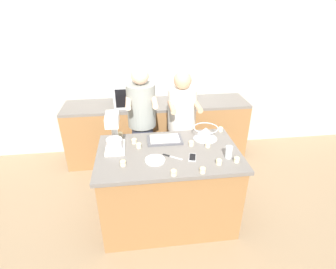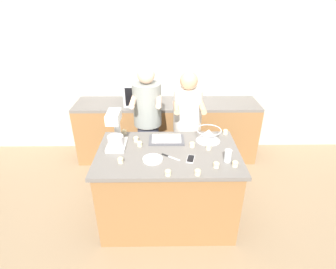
% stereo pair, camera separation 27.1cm
% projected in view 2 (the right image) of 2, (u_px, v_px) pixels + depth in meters
% --- Properties ---
extents(ground_plane, '(16.00, 16.00, 0.00)m').
position_uv_depth(ground_plane, '(168.00, 216.00, 3.19)').
color(ground_plane, '#937A5B').
extents(back_wall, '(10.00, 0.06, 2.70)m').
position_uv_depth(back_wall, '(167.00, 70.00, 4.11)').
color(back_wall, '#B2ADA3').
rests_on(back_wall, ground_plane).
extents(island_counter, '(1.50, 0.92, 0.92)m').
position_uv_depth(island_counter, '(168.00, 186.00, 2.97)').
color(island_counter, olive).
rests_on(island_counter, ground_plane).
extents(back_counter, '(2.80, 0.60, 0.94)m').
position_uv_depth(back_counter, '(167.00, 130.00, 4.22)').
color(back_counter, olive).
rests_on(back_counter, ground_plane).
extents(person_left, '(0.36, 0.51, 1.67)m').
position_uv_depth(person_left, '(148.00, 128.00, 3.37)').
color(person_left, '#33384C').
rests_on(person_left, ground_plane).
extents(person_right, '(0.37, 0.52, 1.60)m').
position_uv_depth(person_right, '(187.00, 131.00, 3.40)').
color(person_right, '#232328').
rests_on(person_right, ground_plane).
extents(stand_mixer, '(0.20, 0.30, 0.41)m').
position_uv_depth(stand_mixer, '(115.00, 132.00, 2.78)').
color(stand_mixer, white).
rests_on(stand_mixer, island_counter).
extents(mixing_bowl, '(0.28, 0.28, 0.14)m').
position_uv_depth(mixing_bowl, '(208.00, 135.00, 2.95)').
color(mixing_bowl, '#BCBCC1').
rests_on(mixing_bowl, island_counter).
extents(baking_tray, '(0.39, 0.23, 0.04)m').
position_uv_depth(baking_tray, '(167.00, 139.00, 2.96)').
color(baking_tray, '#4C4C51').
rests_on(baking_tray, island_counter).
extents(microwave_oven, '(0.46, 0.39, 0.33)m').
position_uv_depth(microwave_oven, '(140.00, 93.00, 3.91)').
color(microwave_oven, '#B7B7BC').
rests_on(microwave_oven, back_counter).
extents(cell_phone, '(0.10, 0.16, 0.01)m').
position_uv_depth(cell_phone, '(191.00, 159.00, 2.63)').
color(cell_phone, silver).
rests_on(cell_phone, island_counter).
extents(drinking_glass, '(0.07, 0.07, 0.13)m').
position_uv_depth(drinking_glass, '(228.00, 156.00, 2.57)').
color(drinking_glass, silver).
rests_on(drinking_glass, island_counter).
extents(small_plate, '(0.20, 0.20, 0.02)m').
position_uv_depth(small_plate, '(153.00, 159.00, 2.61)').
color(small_plate, white).
rests_on(small_plate, island_counter).
extents(knife, '(0.19, 0.14, 0.01)m').
position_uv_depth(knife, '(170.00, 157.00, 2.67)').
color(knife, '#BCBCC1').
rests_on(knife, island_counter).
extents(cupcake_0, '(0.06, 0.06, 0.06)m').
position_uv_depth(cupcake_0, '(192.00, 144.00, 2.83)').
color(cupcake_0, beige).
rests_on(cupcake_0, island_counter).
extents(cupcake_1, '(0.06, 0.06, 0.06)m').
position_uv_depth(cupcake_1, '(225.00, 132.00, 3.10)').
color(cupcake_1, beige).
rests_on(cupcake_1, island_counter).
extents(cupcake_2, '(0.06, 0.06, 0.06)m').
position_uv_depth(cupcake_2, '(136.00, 139.00, 2.94)').
color(cupcake_2, beige).
rests_on(cupcake_2, island_counter).
extents(cupcake_3, '(0.06, 0.06, 0.06)m').
position_uv_depth(cupcake_3, '(168.00, 172.00, 2.38)').
color(cupcake_3, beige).
rests_on(cupcake_3, island_counter).
extents(cupcake_4, '(0.06, 0.06, 0.06)m').
position_uv_depth(cupcake_4, '(124.00, 132.00, 3.10)').
color(cupcake_4, beige).
rests_on(cupcake_4, island_counter).
extents(cupcake_5, '(0.06, 0.06, 0.06)m').
position_uv_depth(cupcake_5, '(140.00, 144.00, 2.85)').
color(cupcake_5, beige).
rests_on(cupcake_5, island_counter).
extents(cupcake_6, '(0.06, 0.06, 0.06)m').
position_uv_depth(cupcake_6, '(235.00, 164.00, 2.51)').
color(cupcake_6, beige).
rests_on(cupcake_6, island_counter).
extents(cupcake_7, '(0.06, 0.06, 0.06)m').
position_uv_depth(cupcake_7, '(120.00, 160.00, 2.56)').
color(cupcake_7, beige).
rests_on(cupcake_7, island_counter).
extents(cupcake_8, '(0.06, 0.06, 0.06)m').
position_uv_depth(cupcake_8, '(209.00, 147.00, 2.79)').
color(cupcake_8, beige).
rests_on(cupcake_8, island_counter).
extents(cupcake_9, '(0.06, 0.06, 0.06)m').
position_uv_depth(cupcake_9, '(216.00, 165.00, 2.49)').
color(cupcake_9, beige).
rests_on(cupcake_9, island_counter).
extents(cupcake_10, '(0.06, 0.06, 0.06)m').
position_uv_depth(cupcake_10, '(198.00, 172.00, 2.39)').
color(cupcake_10, beige).
rests_on(cupcake_10, island_counter).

